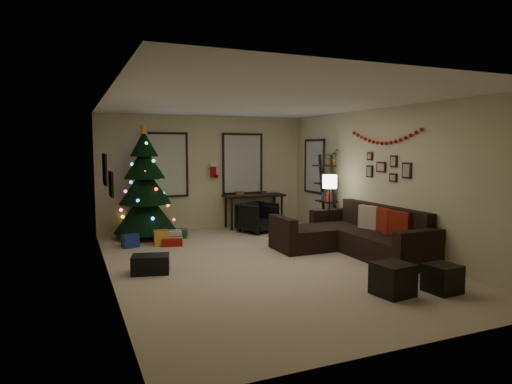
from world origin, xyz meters
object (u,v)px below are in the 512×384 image
at_px(desk_chair, 257,217).
at_px(desk, 254,198).
at_px(christmas_tree, 145,190).
at_px(bookshelf, 327,196).
at_px(sofa, 353,237).

bearing_deg(desk_chair, desk, 50.14).
height_order(christmas_tree, bookshelf, christmas_tree).
bearing_deg(desk_chair, christmas_tree, 146.99).
bearing_deg(christmas_tree, desk, 5.33).
xyz_separation_m(desk_chair, bookshelf, (1.33, -0.86, 0.52)).
bearing_deg(desk_chair, bookshelf, -56.65).
height_order(desk_chair, bookshelf, bookshelf).
height_order(christmas_tree, desk, christmas_tree).
bearing_deg(sofa, desk_chair, 108.97).
bearing_deg(bookshelf, desk, 127.14).
relative_size(desk_chair, bookshelf, 0.39).
xyz_separation_m(sofa, desk, (-0.68, 3.18, 0.43)).
relative_size(christmas_tree, desk, 1.68).
bearing_deg(desk_chair, sofa, -94.77).
xyz_separation_m(desk, desk_chair, (-0.19, -0.65, -0.36)).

